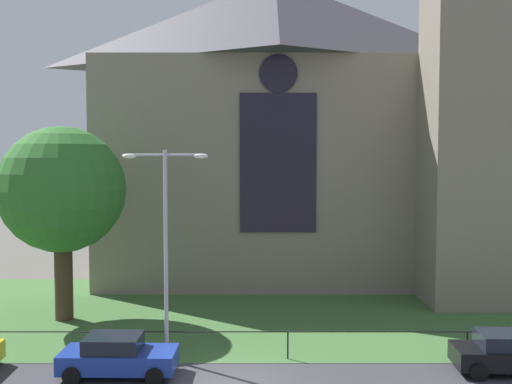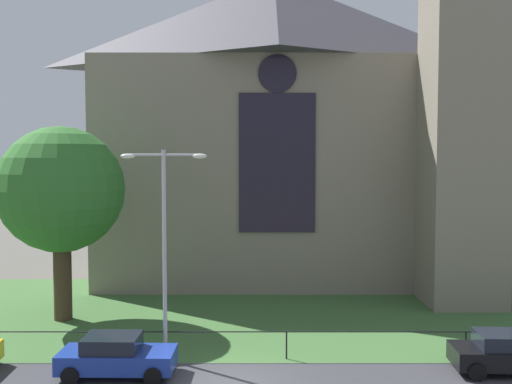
{
  "view_description": "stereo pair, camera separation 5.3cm",
  "coord_description": "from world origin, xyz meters",
  "px_view_note": "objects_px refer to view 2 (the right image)",
  "views": [
    {
      "loc": [
        0.86,
        -20.93,
        8.09
      ],
      "look_at": [
        0.85,
        8.0,
        6.36
      ],
      "focal_mm": 41.98,
      "sensor_mm": 36.0,
      "label": 1
    },
    {
      "loc": [
        0.91,
        -20.93,
        8.09
      ],
      "look_at": [
        0.85,
        8.0,
        6.36
      ],
      "focal_mm": 41.98,
      "sensor_mm": 36.0,
      "label": 2
    }
  ],
  "objects_px": {
    "church_building": "(287,123)",
    "parked_car_black": "(510,353)",
    "parked_car_blue": "(118,356)",
    "tree_left_near": "(62,190)",
    "streetlamp_near": "(166,227)"
  },
  "relations": [
    {
      "from": "streetlamp_near",
      "to": "tree_left_near",
      "type": "bearing_deg",
      "value": 135.32
    },
    {
      "from": "tree_left_near",
      "to": "parked_car_blue",
      "type": "height_order",
      "value": "tree_left_near"
    },
    {
      "from": "church_building",
      "to": "streetlamp_near",
      "type": "distance_m",
      "value": 18.15
    },
    {
      "from": "parked_car_blue",
      "to": "parked_car_black",
      "type": "xyz_separation_m",
      "value": [
        14.58,
        0.33,
        0.0
      ]
    },
    {
      "from": "streetlamp_near",
      "to": "parked_car_black",
      "type": "bearing_deg",
      "value": -6.19
    },
    {
      "from": "parked_car_black",
      "to": "parked_car_blue",
      "type": "bearing_deg",
      "value": -175.93
    },
    {
      "from": "church_building",
      "to": "tree_left_near",
      "type": "xyz_separation_m",
      "value": [
        -11.55,
        -10.64,
        -3.86
      ]
    },
    {
      "from": "church_building",
      "to": "parked_car_black",
      "type": "height_order",
      "value": "church_building"
    },
    {
      "from": "church_building",
      "to": "parked_car_black",
      "type": "relative_size",
      "value": 6.07
    },
    {
      "from": "tree_left_near",
      "to": "streetlamp_near",
      "type": "distance_m",
      "value": 8.46
    },
    {
      "from": "tree_left_near",
      "to": "parked_car_blue",
      "type": "relative_size",
      "value": 2.26
    },
    {
      "from": "tree_left_near",
      "to": "parked_car_black",
      "type": "bearing_deg",
      "value": -21.05
    },
    {
      "from": "tree_left_near",
      "to": "streetlamp_near",
      "type": "height_order",
      "value": "tree_left_near"
    },
    {
      "from": "church_building",
      "to": "tree_left_near",
      "type": "relative_size",
      "value": 2.72
    },
    {
      "from": "parked_car_blue",
      "to": "parked_car_black",
      "type": "relative_size",
      "value": 0.99
    }
  ]
}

